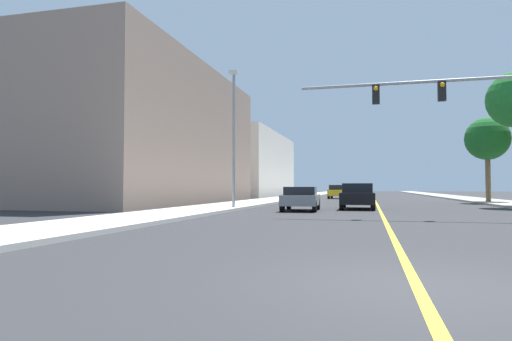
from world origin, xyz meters
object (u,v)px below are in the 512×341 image
palm_far (487,139)px  car_black (358,196)px  street_lamp (234,131)px  car_yellow (337,192)px  traffic_signal_mast (490,105)px  car_gray (301,198)px

palm_far → car_black: palm_far is taller
street_lamp → car_yellow: size_ratio=2.03×
palm_far → traffic_signal_mast: bearing=-103.2°
palm_far → car_gray: size_ratio=1.76×
street_lamp → palm_far: bearing=41.4°
car_gray → car_black: size_ratio=0.87×
car_yellow → car_gray: car_yellow is taller
street_lamp → car_gray: (3.94, -0.16, -3.87)m
car_gray → street_lamp: bearing=174.9°
car_black → car_gray: bearing=-137.3°
car_yellow → car_black: size_ratio=0.87×
street_lamp → car_black: size_ratio=1.77×
traffic_signal_mast → car_black: traffic_signal_mast is taller
traffic_signal_mast → car_gray: (-8.55, 4.17, -4.02)m
car_black → palm_far: bearing=50.1°
street_lamp → traffic_signal_mast: bearing=-19.2°
street_lamp → car_black: (6.94, 2.66, -3.78)m
traffic_signal_mast → palm_far: 19.87m
street_lamp → palm_far: street_lamp is taller
palm_far → car_black: (-10.09, -12.33, -4.44)m
car_black → street_lamp: bearing=-159.6°
car_yellow → car_gray: 26.55m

